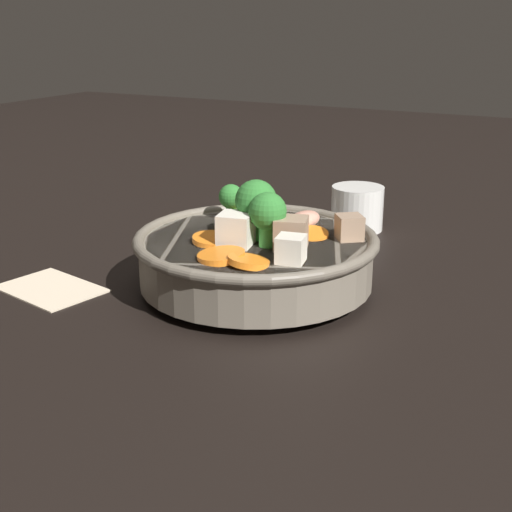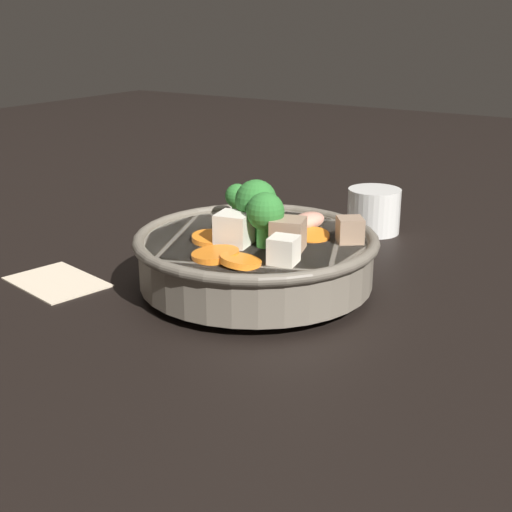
{
  "view_description": "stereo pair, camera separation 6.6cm",
  "coord_description": "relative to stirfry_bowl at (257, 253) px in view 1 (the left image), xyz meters",
  "views": [
    {
      "loc": [
        0.33,
        -0.64,
        0.29
      ],
      "look_at": [
        0.0,
        0.0,
        0.04
      ],
      "focal_mm": 50.0,
      "sensor_mm": 36.0,
      "label": 1
    },
    {
      "loc": [
        0.39,
        -0.6,
        0.29
      ],
      "look_at": [
        0.0,
        0.0,
        0.04
      ],
      "focal_mm": 50.0,
      "sensor_mm": 36.0,
      "label": 2
    }
  ],
  "objects": [
    {
      "name": "side_saucer",
      "position": [
        -0.1,
        0.21,
        -0.04
      ],
      "size": [
        0.13,
        0.13,
        0.01
      ],
      "color": "white",
      "rests_on": "ground_plane"
    },
    {
      "name": "tea_cup",
      "position": [
        0.02,
        0.27,
        -0.01
      ],
      "size": [
        0.07,
        0.07,
        0.06
      ],
      "color": "white",
      "rests_on": "ground_plane"
    },
    {
      "name": "napkin",
      "position": [
        -0.2,
        -0.1,
        -0.04
      ],
      "size": [
        0.12,
        0.1,
        0.0
      ],
      "color": "beige",
      "rests_on": "ground_plane"
    },
    {
      "name": "stirfry_bowl",
      "position": [
        0.0,
        0.0,
        0.0
      ],
      "size": [
        0.26,
        0.26,
        0.12
      ],
      "color": "slate",
      "rests_on": "ground_plane"
    },
    {
      "name": "chopsticks_pair",
      "position": [
        -0.1,
        0.21,
        -0.03
      ],
      "size": [
        0.19,
        0.17,
        0.01
      ],
      "color": "olive",
      "rests_on": "side_saucer"
    },
    {
      "name": "ground_plane",
      "position": [
        -0.0,
        0.0,
        -0.04
      ],
      "size": [
        3.0,
        3.0,
        0.0
      ],
      "primitive_type": "plane",
      "color": "black"
    }
  ]
}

